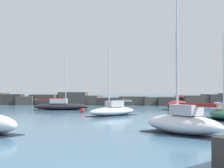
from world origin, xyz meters
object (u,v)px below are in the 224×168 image
sailboat_moored_2 (61,106)px  sailboat_moored_5 (183,123)px  sailboat_moored_8 (177,105)px  sailboat_moored_3 (113,110)px  sailboat_moored_0 (223,113)px  mooring_buoy_orange_near (82,110)px

sailboat_moored_2 → sailboat_moored_5: sailboat_moored_5 is taller
sailboat_moored_5 → sailboat_moored_8: (2.98, 25.59, -0.01)m
sailboat_moored_2 → sailboat_moored_3: bearing=-49.7°
sailboat_moored_0 → sailboat_moored_5: sailboat_moored_5 is taller
mooring_buoy_orange_near → sailboat_moored_3: bearing=-48.3°
sailboat_moored_5 → mooring_buoy_orange_near: 20.59m
sailboat_moored_2 → sailboat_moored_8: sailboat_moored_8 is taller
sailboat_moored_8 → sailboat_moored_5: bearing=-96.6°
sailboat_moored_8 → sailboat_moored_2: bearing=-170.7°
sailboat_moored_3 → sailboat_moored_5: size_ratio=0.77×
sailboat_moored_3 → mooring_buoy_orange_near: (-4.09, 4.59, -0.32)m
sailboat_moored_2 → sailboat_moored_3: sailboat_moored_3 is taller
sailboat_moored_3 → sailboat_moored_8: 14.57m
sailboat_moored_2 → sailboat_moored_5: size_ratio=0.80×
sailboat_moored_2 → sailboat_moored_5: (13.28, -22.94, 0.15)m
sailboat_moored_2 → sailboat_moored_5: 26.51m
sailboat_moored_3 → sailboat_moored_8: (8.39, 11.92, 0.11)m
sailboat_moored_3 → sailboat_moored_5: 14.70m
sailboat_moored_8 → mooring_buoy_orange_near: (-12.48, -7.32, -0.43)m
sailboat_moored_2 → sailboat_moored_8: size_ratio=0.71×
sailboat_moored_3 → mooring_buoy_orange_near: size_ratio=10.70×
sailboat_moored_5 → mooring_buoy_orange_near: bearing=117.5°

